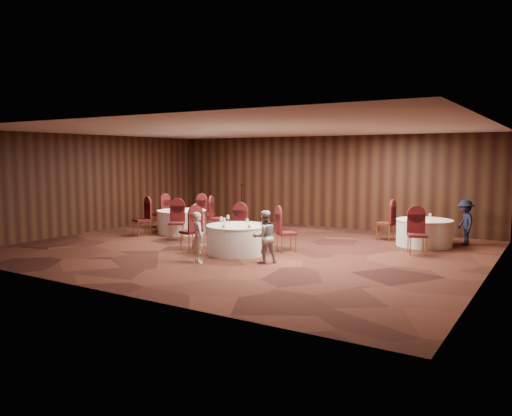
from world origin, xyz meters
The scene contains 15 objects.
ground centered at (0.00, 0.00, 0.00)m, with size 12.00×12.00×0.00m, color black.
room_shell centered at (0.00, 0.00, 1.96)m, with size 12.00×12.00×12.00m.
table_main centered at (0.18, -0.71, 0.38)m, with size 1.56×1.56×0.74m.
table_left centered at (-3.30, 1.23, 0.38)m, with size 1.59×1.59×0.74m.
table_right centered at (4.00, 3.00, 0.38)m, with size 1.54×1.54×0.74m.
chairs_main centered at (-0.11, -0.10, 0.50)m, with size 2.95×2.05×1.00m.
chairs_left centered at (-3.33, 1.22, 0.50)m, with size 3.04×2.98×1.00m.
chairs_right centered at (3.45, 2.53, 0.50)m, with size 1.98×2.33×1.00m.
tabletop_main centered at (0.31, -0.86, 0.84)m, with size 1.10×1.10×0.22m.
tabletop_left centered at (-3.30, 1.24, 0.82)m, with size 0.89×0.80×0.22m.
tabletop_right centered at (4.20, 2.77, 0.90)m, with size 0.08×0.08×0.22m.
mic_stand centered at (-2.49, 3.53, 0.43)m, with size 0.24×0.24×1.51m.
woman_a centered at (0.01, -2.08, 0.60)m, with size 0.44×0.29×1.20m, color silver.
woman_b centered at (1.37, -1.31, 0.62)m, with size 0.60×0.47×1.24m, color #A3A2A7.
man_c centered at (4.94, 3.75, 0.64)m, with size 0.83×0.48×1.29m, color black.
Camera 1 is at (7.30, -11.19, 2.51)m, focal length 35.00 mm.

